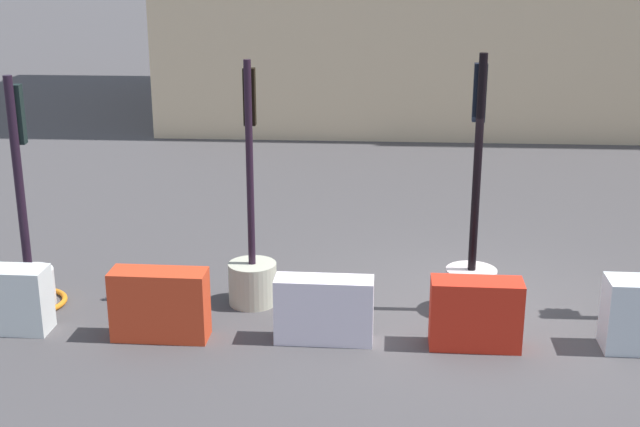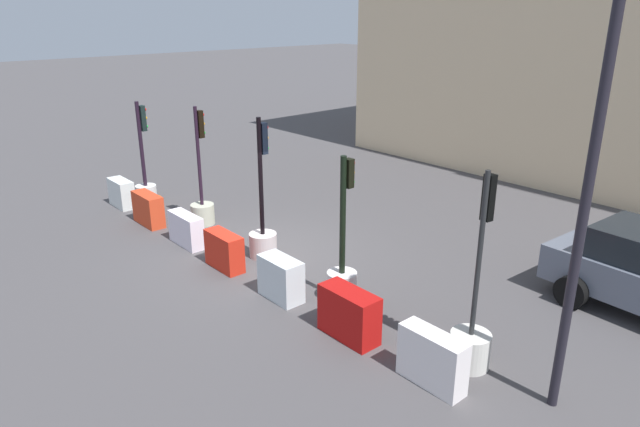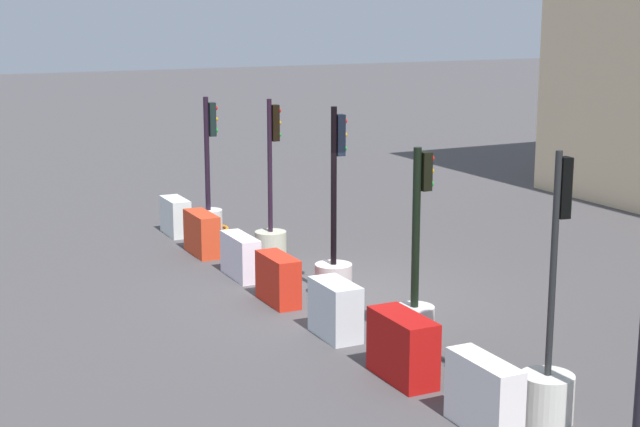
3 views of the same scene
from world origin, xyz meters
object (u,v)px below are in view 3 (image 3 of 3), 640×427
object	(u,v)px
traffic_light_2	(334,262)
construction_barrier_6	(484,395)
construction_barrier_1	(202,234)
construction_barrier_2	(240,257)
construction_barrier_4	(335,310)
traffic_light_0	(209,208)
traffic_light_4	(548,377)
construction_barrier_5	(403,348)
construction_barrier_3	(278,279)
traffic_light_1	(271,230)
construction_barrier_0	(176,217)
traffic_light_3	(415,310)

from	to	relation	value
traffic_light_2	construction_barrier_6	bearing A→B (deg)	-9.82
construction_barrier_1	construction_barrier_6	distance (m)	9.38
construction_barrier_2	construction_barrier_4	xyz separation A→B (m)	(3.71, 0.02, 0.03)
construction_barrier_2	construction_barrier_4	world-z (taller)	construction_barrier_4
traffic_light_0	traffic_light_4	bearing A→B (deg)	0.27
traffic_light_0	construction_barrier_5	world-z (taller)	traffic_light_0
construction_barrier_1	construction_barrier_5	world-z (taller)	construction_barrier_5
construction_barrier_3	construction_barrier_6	world-z (taller)	construction_barrier_6
construction_barrier_5	construction_barrier_3	bearing A→B (deg)	-179.08
traffic_light_1	construction_barrier_5	world-z (taller)	traffic_light_1
construction_barrier_4	construction_barrier_6	size ratio (longest dim) A/B	0.87
construction_barrier_0	construction_barrier_3	xyz separation A→B (m)	(5.58, -0.08, 0.01)
traffic_light_3	construction_barrier_0	world-z (taller)	traffic_light_3
traffic_light_1	construction_barrier_1	xyz separation A→B (m)	(-0.95, -1.10, -0.15)
traffic_light_0	construction_barrier_5	bearing A→B (deg)	-4.84
traffic_light_1	construction_barrier_0	xyz separation A→B (m)	(-2.83, -1.02, -0.17)
construction_barrier_1	construction_barrier_5	bearing A→B (deg)	0.48
traffic_light_2	construction_barrier_4	bearing A→B (deg)	-27.13
traffic_light_0	traffic_light_2	world-z (taller)	traffic_light_2
traffic_light_1	construction_barrier_6	size ratio (longest dim) A/B	2.83
traffic_light_3	construction_barrier_3	bearing A→B (deg)	-161.78
construction_barrier_5	construction_barrier_4	bearing A→B (deg)	-179.95
traffic_light_3	construction_barrier_5	xyz separation A→B (m)	(1.06, -0.86, -0.09)
traffic_light_3	construction_barrier_1	size ratio (longest dim) A/B	2.59
construction_barrier_4	traffic_light_4	bearing A→B (deg)	12.59
construction_barrier_2	construction_barrier_5	size ratio (longest dim) A/B	1.00
construction_barrier_0	construction_barrier_1	bearing A→B (deg)	-2.47
traffic_light_2	traffic_light_3	distance (m)	2.76
traffic_light_2	traffic_light_4	xyz separation A→B (m)	(5.74, -0.12, -0.05)
traffic_light_0	traffic_light_3	world-z (taller)	traffic_light_0
traffic_light_3	construction_barrier_3	distance (m)	2.96
construction_barrier_2	construction_barrier_6	distance (m)	7.44
traffic_light_2	traffic_light_4	size ratio (longest dim) A/B	0.99
traffic_light_0	traffic_light_3	xyz separation A→B (m)	(8.42, 0.06, 0.02)
traffic_light_3	traffic_light_4	size ratio (longest dim) A/B	0.90
traffic_light_3	traffic_light_1	bearing A→B (deg)	178.21
construction_barrier_0	construction_barrier_4	world-z (taller)	construction_barrier_4
traffic_light_4	construction_barrier_5	distance (m)	2.10
construction_barrier_6	traffic_light_1	bearing A→B (deg)	172.98
traffic_light_1	traffic_light_3	size ratio (longest dim) A/B	1.07
traffic_light_1	construction_barrier_6	distance (m)	8.50
traffic_light_2	construction_barrier_1	size ratio (longest dim) A/B	2.87
traffic_light_0	construction_barrier_0	world-z (taller)	traffic_light_0
traffic_light_0	construction_barrier_5	xyz separation A→B (m)	(9.49, -0.80, -0.07)
construction_barrier_3	construction_barrier_5	world-z (taller)	construction_barrier_5
traffic_light_0	construction_barrier_1	xyz separation A→B (m)	(1.92, -0.87, -0.10)
traffic_light_3	construction_barrier_4	bearing A→B (deg)	-134.82
construction_barrier_6	construction_barrier_3	bearing A→B (deg)	-179.40
construction_barrier_5	construction_barrier_6	size ratio (longest dim) A/B	1.03
traffic_light_3	construction_barrier_5	size ratio (longest dim) A/B	2.56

